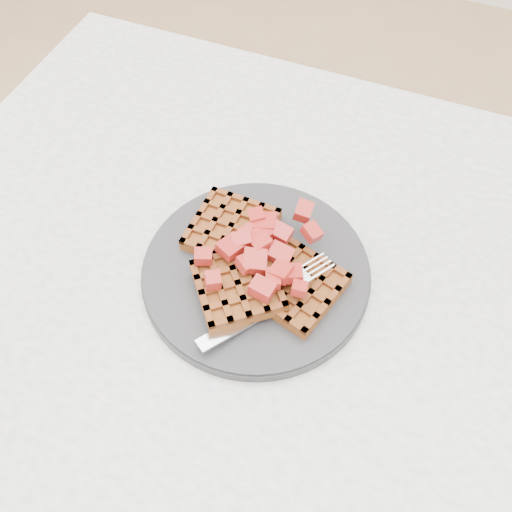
% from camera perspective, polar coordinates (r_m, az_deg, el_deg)
% --- Properties ---
extents(ground, '(4.00, 4.00, 0.00)m').
position_cam_1_polar(ground, '(1.35, 5.85, -21.95)').
color(ground, tan).
rests_on(ground, ground).
extents(table, '(1.20, 0.80, 0.75)m').
position_cam_1_polar(table, '(0.74, 10.04, -11.06)').
color(table, silver).
rests_on(table, ground).
extents(plate, '(0.26, 0.26, 0.02)m').
position_cam_1_polar(plate, '(0.66, 0.00, -1.59)').
color(plate, '#252628').
rests_on(plate, table).
extents(waffles, '(0.20, 0.18, 0.03)m').
position_cam_1_polar(waffles, '(0.64, -0.11, -0.92)').
color(waffles, brown).
rests_on(waffles, plate).
extents(strawberry_pile, '(0.15, 0.15, 0.02)m').
position_cam_1_polar(strawberry_pile, '(0.62, 0.00, 0.74)').
color(strawberry_pile, maroon).
rests_on(strawberry_pile, waffles).
extents(fork, '(0.12, 0.16, 0.02)m').
position_cam_1_polar(fork, '(0.62, 1.94, -4.57)').
color(fork, silver).
rests_on(fork, plate).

